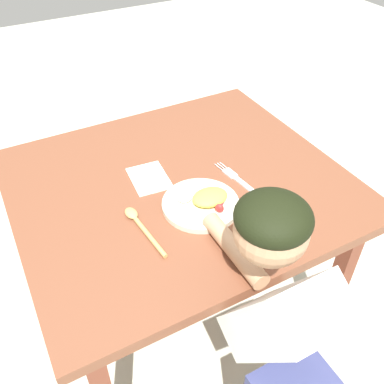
% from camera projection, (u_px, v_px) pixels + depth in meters
% --- Properties ---
extents(ground_plane, '(8.00, 8.00, 0.00)m').
position_uv_depth(ground_plane, '(183.00, 310.00, 1.82)').
color(ground_plane, beige).
extents(dining_table, '(1.03, 0.92, 0.71)m').
position_uv_depth(dining_table, '(180.00, 200.00, 1.41)').
color(dining_table, brown).
rests_on(dining_table, ground_plane).
extents(plate, '(0.23, 0.23, 0.05)m').
position_uv_depth(plate, '(202.00, 203.00, 1.25)').
color(plate, beige).
rests_on(plate, dining_table).
extents(fork, '(0.05, 0.22, 0.01)m').
position_uv_depth(fork, '(239.00, 181.00, 1.35)').
color(fork, silver).
rests_on(fork, dining_table).
extents(spoon, '(0.04, 0.22, 0.02)m').
position_uv_depth(spoon, '(140.00, 224.00, 1.20)').
color(spoon, tan).
rests_on(spoon, dining_table).
extents(person, '(0.20, 0.49, 1.00)m').
position_uv_depth(person, '(278.00, 359.00, 1.07)').
color(person, navy).
rests_on(person, ground_plane).
extents(napkin, '(0.13, 0.16, 0.00)m').
position_uv_depth(napkin, '(149.00, 178.00, 1.37)').
color(napkin, white).
rests_on(napkin, dining_table).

